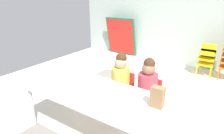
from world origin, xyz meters
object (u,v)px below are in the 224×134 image
(seated_child_near_camera, at_px, (121,78))
(donut_powdered_on_plate, at_px, (74,85))
(paper_plate_near_edge, at_px, (74,86))
(paper_bag_brown, at_px, (157,97))
(folded_activity_table, at_px, (121,37))
(seated_child_middle_seat, at_px, (148,85))
(craft_table, at_px, (105,98))
(donut_powdered_loose, at_px, (101,97))
(kid_chair_yellow_stack, at_px, (207,58))

(seated_child_near_camera, bearing_deg, donut_powdered_on_plate, -114.22)
(paper_plate_near_edge, bearing_deg, paper_bag_brown, 7.19)
(seated_child_near_camera, distance_m, folded_activity_table, 3.05)
(seated_child_middle_seat, height_order, donut_powdered_on_plate, seated_child_middle_seat)
(craft_table, height_order, donut_powdered_loose, donut_powdered_loose)
(folded_activity_table, height_order, donut_powdered_on_plate, folded_activity_table)
(folded_activity_table, bearing_deg, donut_powdered_on_plate, -68.06)
(donut_powdered_on_plate, relative_size, donut_powdered_loose, 1.02)
(folded_activity_table, xyz_separation_m, paper_bag_brown, (2.34, -3.12, 0.17))
(seated_child_middle_seat, xyz_separation_m, paper_bag_brown, (0.33, -0.52, 0.15))
(seated_child_near_camera, relative_size, paper_bag_brown, 4.17)
(paper_bag_brown, xyz_separation_m, donut_powdered_loose, (-0.58, -0.18, -0.10))
(kid_chair_yellow_stack, height_order, paper_plate_near_edge, kid_chair_yellow_stack)
(paper_bag_brown, bearing_deg, craft_table, -170.74)
(kid_chair_yellow_stack, xyz_separation_m, paper_plate_near_edge, (-1.07, -2.95, 0.21))
(craft_table, height_order, paper_bag_brown, paper_bag_brown)
(folded_activity_table, distance_m, donut_powdered_loose, 3.74)
(seated_child_middle_seat, height_order, kid_chair_yellow_stack, seated_child_middle_seat)
(paper_bag_brown, relative_size, donut_powdered_loose, 2.03)
(craft_table, xyz_separation_m, donut_powdered_on_plate, (-0.45, -0.03, 0.07))
(donut_powdered_on_plate, bearing_deg, paper_bag_brown, 7.19)
(seated_child_middle_seat, bearing_deg, craft_table, -113.09)
(folded_activity_table, distance_m, donut_powdered_on_plate, 3.50)
(kid_chair_yellow_stack, relative_size, paper_plate_near_edge, 3.78)
(seated_child_near_camera, bearing_deg, donut_powdered_loose, -76.23)
(folded_activity_table, bearing_deg, seated_child_middle_seat, -52.20)
(paper_plate_near_edge, height_order, donut_powdered_loose, donut_powdered_loose)
(donut_powdered_loose, bearing_deg, paper_bag_brown, 16.99)
(seated_child_near_camera, bearing_deg, paper_bag_brown, -34.72)
(seated_child_near_camera, xyz_separation_m, donut_powdered_on_plate, (-0.29, -0.65, 0.07))
(craft_table, bearing_deg, donut_powdered_on_plate, -175.57)
(seated_child_near_camera, relative_size, donut_powdered_loose, 8.45)
(craft_table, height_order, seated_child_middle_seat, seated_child_middle_seat)
(craft_table, xyz_separation_m, paper_plate_near_edge, (-0.45, -0.03, 0.05))
(kid_chair_yellow_stack, bearing_deg, seated_child_near_camera, -108.62)
(seated_child_middle_seat, bearing_deg, paper_plate_near_edge, -137.61)
(seated_child_middle_seat, xyz_separation_m, donut_powdered_loose, (-0.25, -0.69, 0.06))
(seated_child_near_camera, bearing_deg, seated_child_middle_seat, 0.00)
(seated_child_near_camera, distance_m, paper_plate_near_edge, 0.71)
(folded_activity_table, distance_m, paper_plate_near_edge, 3.50)
(kid_chair_yellow_stack, bearing_deg, donut_powdered_loose, -101.44)
(paper_bag_brown, height_order, donut_powdered_loose, paper_bag_brown)
(paper_bag_brown, height_order, donut_powdered_on_plate, paper_bag_brown)
(seated_child_near_camera, height_order, donut_powdered_loose, seated_child_near_camera)
(seated_child_near_camera, distance_m, donut_powdered_on_plate, 0.71)
(paper_bag_brown, bearing_deg, donut_powdered_on_plate, -172.81)
(kid_chair_yellow_stack, height_order, folded_activity_table, folded_activity_table)
(kid_chair_yellow_stack, distance_m, folded_activity_table, 2.40)
(kid_chair_yellow_stack, height_order, donut_powdered_on_plate, kid_chair_yellow_stack)
(folded_activity_table, bearing_deg, paper_plate_near_edge, -68.06)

